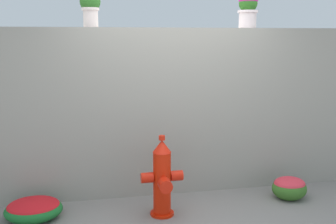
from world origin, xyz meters
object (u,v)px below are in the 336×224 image
object	(u,v)px
fire_hydrant	(162,179)
flower_bush_left	(34,209)
flower_bush_right	(289,187)
potted_plant_2	(248,8)
potted_plant_1	(90,4)

from	to	relation	value
fire_hydrant	flower_bush_left	distance (m)	1.45
fire_hydrant	flower_bush_right	bearing A→B (deg)	5.37
potted_plant_2	flower_bush_right	world-z (taller)	potted_plant_2
potted_plant_2	fire_hydrant	size ratio (longest dim) A/B	0.46
potted_plant_2	flower_bush_right	distance (m)	2.30
potted_plant_1	potted_plant_2	bearing A→B (deg)	-0.38
fire_hydrant	flower_bush_right	distance (m)	1.66
potted_plant_2	flower_bush_left	size ratio (longest dim) A/B	0.68
flower_bush_right	flower_bush_left	bearing A→B (deg)	179.12
potted_plant_1	flower_bush_left	bearing A→B (deg)	-141.07
flower_bush_left	flower_bush_right	size ratio (longest dim) A/B	1.45
potted_plant_2	flower_bush_left	distance (m)	3.50
fire_hydrant	flower_bush_left	xyz separation A→B (m)	(-1.40, 0.20, -0.30)
potted_plant_1	fire_hydrant	world-z (taller)	potted_plant_1
flower_bush_left	potted_plant_2	bearing A→B (deg)	11.73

